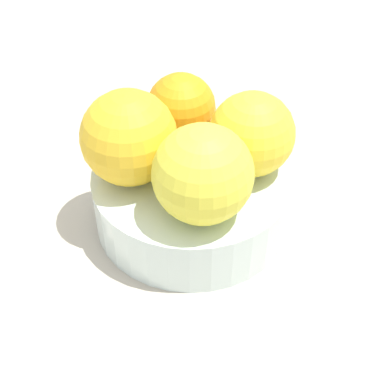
{
  "coord_description": "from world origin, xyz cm",
  "views": [
    {
      "loc": [
        34.47,
        -6.09,
        34.89
      ],
      "look_at": [
        0.0,
        0.0,
        3.02
      ],
      "focal_mm": 52.03,
      "sensor_mm": 36.0,
      "label": 1
    }
  ],
  "objects_px": {
    "orange_in_bowl_2": "(207,174)",
    "orange_in_bowl_3": "(251,131)",
    "orange_in_bowl_0": "(183,107)",
    "orange_in_bowl_1": "(129,138)",
    "fruit_bowl": "(192,197)"
  },
  "relations": [
    {
      "from": "orange_in_bowl_2",
      "to": "orange_in_bowl_3",
      "type": "xyz_separation_m",
      "value": [
        -0.05,
        0.05,
        -0.0
      ]
    },
    {
      "from": "orange_in_bowl_1",
      "to": "orange_in_bowl_0",
      "type": "bearing_deg",
      "value": 133.09
    },
    {
      "from": "orange_in_bowl_1",
      "to": "orange_in_bowl_3",
      "type": "bearing_deg",
      "value": 87.97
    },
    {
      "from": "orange_in_bowl_3",
      "to": "orange_in_bowl_2",
      "type": "bearing_deg",
      "value": -43.09
    },
    {
      "from": "orange_in_bowl_1",
      "to": "orange_in_bowl_3",
      "type": "height_order",
      "value": "orange_in_bowl_1"
    },
    {
      "from": "orange_in_bowl_0",
      "to": "orange_in_bowl_1",
      "type": "height_order",
      "value": "orange_in_bowl_1"
    },
    {
      "from": "orange_in_bowl_2",
      "to": "fruit_bowl",
      "type": "bearing_deg",
      "value": -176.28
    },
    {
      "from": "orange_in_bowl_0",
      "to": "orange_in_bowl_3",
      "type": "relative_size",
      "value": 0.87
    },
    {
      "from": "orange_in_bowl_0",
      "to": "orange_in_bowl_2",
      "type": "relative_size",
      "value": 0.8
    },
    {
      "from": "fruit_bowl",
      "to": "orange_in_bowl_3",
      "type": "bearing_deg",
      "value": 94.52
    },
    {
      "from": "orange_in_bowl_0",
      "to": "orange_in_bowl_3",
      "type": "distance_m",
      "value": 0.07
    },
    {
      "from": "orange_in_bowl_2",
      "to": "orange_in_bowl_3",
      "type": "distance_m",
      "value": 0.07
    },
    {
      "from": "fruit_bowl",
      "to": "orange_in_bowl_3",
      "type": "relative_size",
      "value": 2.42
    },
    {
      "from": "orange_in_bowl_2",
      "to": "orange_in_bowl_3",
      "type": "relative_size",
      "value": 1.09
    },
    {
      "from": "fruit_bowl",
      "to": "orange_in_bowl_2",
      "type": "height_order",
      "value": "orange_in_bowl_2"
    }
  ]
}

